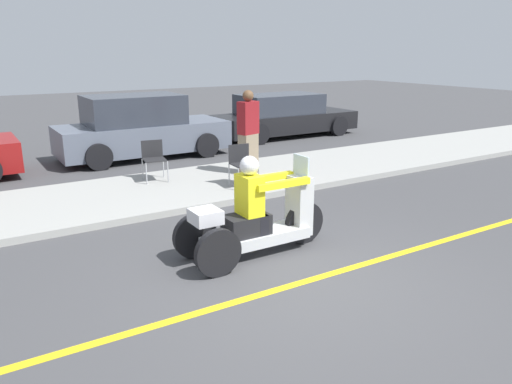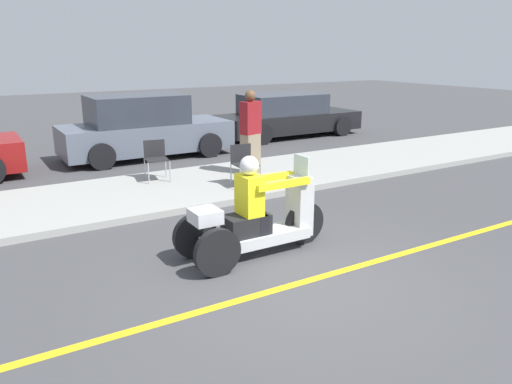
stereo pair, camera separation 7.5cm
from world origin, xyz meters
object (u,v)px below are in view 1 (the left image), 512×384
spectator_far_back (248,134)px  parked_car_lot_left (283,116)px  motorcycle_trike (256,220)px  folding_chair_curbside (153,156)px  parked_car_lot_right (140,129)px  folding_chair_set_back (241,161)px

spectator_far_back → parked_car_lot_left: 5.68m
motorcycle_trike → spectator_far_back: spectator_far_back is taller
folding_chair_curbside → parked_car_lot_left: size_ratio=0.17×
motorcycle_trike → parked_car_lot_left: (5.90, 7.87, 0.15)m
motorcycle_trike → parked_car_lot_right: 7.15m
motorcycle_trike → folding_chair_set_back: bearing=63.4°
parked_car_lot_right → parked_car_lot_left: 5.13m
parked_car_lot_right → parked_car_lot_left: size_ratio=0.91×
spectator_far_back → parked_car_lot_right: size_ratio=0.42×
spectator_far_back → parked_car_lot_left: (3.83, 4.19, -0.34)m
folding_chair_set_back → folding_chair_curbside: same height
motorcycle_trike → folding_chair_set_back: (1.45, 2.89, 0.12)m
folding_chair_set_back → folding_chair_curbside: (-1.33, 1.36, 0.00)m
spectator_far_back → parked_car_lot_right: 3.64m
motorcycle_trike → spectator_far_back: (2.08, 3.69, 0.49)m
folding_chair_curbside → motorcycle_trike: bearing=-91.6°
folding_chair_set_back → parked_car_lot_right: parked_car_lot_right is taller
spectator_far_back → parked_car_lot_right: spectator_far_back is taller
spectator_far_back → folding_chair_curbside: spectator_far_back is taller
motorcycle_trike → parked_car_lot_right: bearing=83.3°
motorcycle_trike → parked_car_lot_right: size_ratio=0.51×
folding_chair_set_back → parked_car_lot_left: bearing=48.2°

